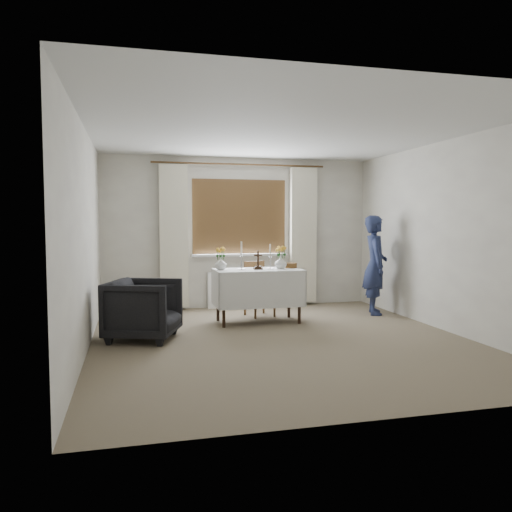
{
  "coord_description": "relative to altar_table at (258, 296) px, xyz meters",
  "views": [
    {
      "loc": [
        -1.74,
        -5.71,
        1.44
      ],
      "look_at": [
        -0.1,
        0.93,
        0.97
      ],
      "focal_mm": 35.0,
      "sensor_mm": 36.0,
      "label": 1
    }
  ],
  "objects": [
    {
      "name": "ground",
      "position": [
        0.02,
        -1.13,
        -0.38
      ],
      "size": [
        5.0,
        5.0,
        0.0
      ],
      "primitive_type": "plane",
      "color": "#7C6F56",
      "rests_on": "ground"
    },
    {
      "name": "altar_table",
      "position": [
        0.0,
        0.0,
        0.0
      ],
      "size": [
        1.24,
        0.64,
        0.76
      ],
      "primitive_type": "cube",
      "color": "white",
      "rests_on": "ground"
    },
    {
      "name": "wooden_chair",
      "position": [
        0.14,
        0.45,
        0.04
      ],
      "size": [
        0.47,
        0.47,
        0.84
      ],
      "primitive_type": null,
      "rotation": [
        0.0,
        0.0,
        0.26
      ],
      "color": "brown",
      "rests_on": "ground"
    },
    {
      "name": "armchair",
      "position": [
        -1.61,
        -0.67,
        -0.01
      ],
      "size": [
        1.03,
        1.02,
        0.74
      ],
      "primitive_type": "imported",
      "rotation": [
        0.0,
        0.0,
        1.23
      ],
      "color": "black",
      "rests_on": "ground"
    },
    {
      "name": "person",
      "position": [
        1.93,
        0.19,
        0.39
      ],
      "size": [
        0.52,
        0.65,
        1.53
      ],
      "primitive_type": "imported",
      "rotation": [
        0.0,
        0.0,
        1.26
      ],
      "color": "navy",
      "rests_on": "ground"
    },
    {
      "name": "radiator",
      "position": [
        0.02,
        1.29,
        -0.08
      ],
      "size": [
        1.1,
        0.1,
        0.6
      ],
      "primitive_type": "cube",
      "color": "white",
      "rests_on": "ground"
    },
    {
      "name": "wooden_cross",
      "position": [
        -0.0,
        -0.01,
        0.52
      ],
      "size": [
        0.13,
        0.1,
        0.27
      ],
      "primitive_type": null,
      "rotation": [
        0.0,
        0.0,
        -0.1
      ],
      "color": "black",
      "rests_on": "altar_table"
    },
    {
      "name": "candlestick_left",
      "position": [
        -0.24,
        0.0,
        0.58
      ],
      "size": [
        0.12,
        0.12,
        0.4
      ],
      "primitive_type": null,
      "rotation": [
        0.0,
        0.0,
        0.07
      ],
      "color": "silver",
      "rests_on": "altar_table"
    },
    {
      "name": "candlestick_right",
      "position": [
        0.18,
        0.01,
        0.56
      ],
      "size": [
        0.13,
        0.13,
        0.36
      ],
      "primitive_type": null,
      "rotation": [
        0.0,
        0.0,
        -0.28
      ],
      "color": "silver",
      "rests_on": "altar_table"
    },
    {
      "name": "flower_vase_left",
      "position": [
        -0.53,
        0.05,
        0.47
      ],
      "size": [
        0.21,
        0.21,
        0.17
      ],
      "primitive_type": "imported",
      "rotation": [
        0.0,
        0.0,
        0.34
      ],
      "color": "silver",
      "rests_on": "altar_table"
    },
    {
      "name": "flower_vase_right",
      "position": [
        0.34,
        -0.0,
        0.47
      ],
      "size": [
        0.23,
        0.23,
        0.18
      ],
      "primitive_type": "imported",
      "rotation": [
        0.0,
        0.0,
        -0.42
      ],
      "color": "silver",
      "rests_on": "altar_table"
    },
    {
      "name": "wicker_basket",
      "position": [
        0.51,
        0.1,
        0.42
      ],
      "size": [
        0.23,
        0.23,
        0.07
      ],
      "primitive_type": "cylinder",
      "rotation": [
        0.0,
        0.0,
        -0.22
      ],
      "color": "brown",
      "rests_on": "altar_table"
    }
  ]
}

